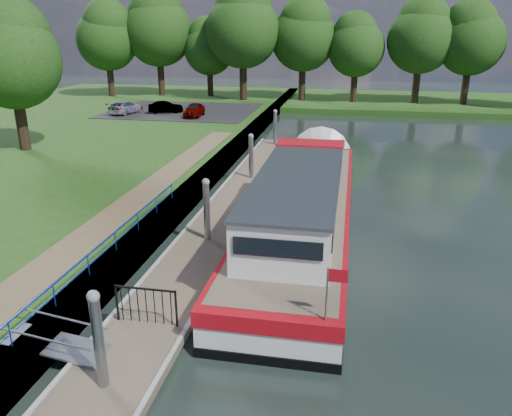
% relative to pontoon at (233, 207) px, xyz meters
% --- Properties ---
extents(ground, '(160.00, 160.00, 0.00)m').
position_rel_pontoon_xyz_m(ground, '(0.00, -13.00, -0.18)').
color(ground, black).
rests_on(ground, ground).
extents(bank_edge, '(1.10, 90.00, 0.78)m').
position_rel_pontoon_xyz_m(bank_edge, '(-2.55, 2.00, 0.20)').
color(bank_edge, '#473D2D').
rests_on(bank_edge, ground).
extents(far_bank, '(60.00, 18.00, 0.60)m').
position_rel_pontoon_xyz_m(far_bank, '(12.00, 39.00, 0.12)').
color(far_bank, '#1D4213').
rests_on(far_bank, ground).
extents(footpath, '(1.60, 40.00, 0.05)m').
position_rel_pontoon_xyz_m(footpath, '(-4.40, -5.00, 0.62)').
color(footpath, brown).
rests_on(footpath, riverbank).
extents(carpark, '(14.00, 12.00, 0.06)m').
position_rel_pontoon_xyz_m(carpark, '(-11.00, 25.00, 0.62)').
color(carpark, black).
rests_on(carpark, riverbank).
extents(blue_fence, '(0.04, 18.04, 0.72)m').
position_rel_pontoon_xyz_m(blue_fence, '(-2.75, -10.00, 1.13)').
color(blue_fence, '#0C2DBF').
rests_on(blue_fence, riverbank).
extents(pontoon, '(2.50, 30.00, 0.56)m').
position_rel_pontoon_xyz_m(pontoon, '(0.00, 0.00, 0.00)').
color(pontoon, brown).
rests_on(pontoon, ground).
extents(mooring_piles, '(0.30, 27.30, 3.55)m').
position_rel_pontoon_xyz_m(mooring_piles, '(0.00, 0.00, 1.10)').
color(mooring_piles, gray).
rests_on(mooring_piles, ground).
extents(gangway, '(2.58, 1.00, 0.92)m').
position_rel_pontoon_xyz_m(gangway, '(-1.85, -12.50, 0.44)').
color(gangway, '#A5A8AD').
rests_on(gangway, ground).
extents(gate_panel, '(1.85, 0.05, 1.15)m').
position_rel_pontoon_xyz_m(gate_panel, '(-0.00, -10.80, 0.97)').
color(gate_panel, black).
rests_on(gate_panel, ground).
extents(barge, '(4.36, 21.15, 4.78)m').
position_rel_pontoon_xyz_m(barge, '(3.60, -1.17, 0.90)').
color(barge, black).
rests_on(barge, ground).
extents(horizon_trees, '(54.38, 10.03, 12.87)m').
position_rel_pontoon_xyz_m(horizon_trees, '(-1.61, 35.68, 7.76)').
color(horizon_trees, '#332316').
rests_on(horizon_trees, ground).
extents(bank_tree_a, '(6.12, 6.12, 9.72)m').
position_rel_pontoon_xyz_m(bank_tree_a, '(-15.99, 7.08, 6.84)').
color(bank_tree_a, '#332316').
rests_on(bank_tree_a, riverbank).
extents(car_a, '(1.63, 3.63, 1.21)m').
position_rel_pontoon_xyz_m(car_a, '(-8.76, 21.67, 1.26)').
color(car_a, '#999999').
rests_on(car_a, carpark).
extents(car_b, '(3.46, 2.25, 1.08)m').
position_rel_pontoon_xyz_m(car_b, '(-12.09, 23.19, 1.19)').
color(car_b, '#999999').
rests_on(car_b, carpark).
extents(car_c, '(2.46, 4.32, 1.18)m').
position_rel_pontoon_xyz_m(car_c, '(-15.68, 22.14, 1.24)').
color(car_c, '#999999').
rests_on(car_c, carpark).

